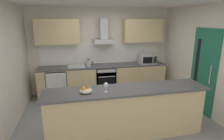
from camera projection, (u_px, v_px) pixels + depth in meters
ground at (115, 118)px, 4.29m from camera, size 5.36×4.83×0.02m
ceiling at (116, 0)px, 3.61m from camera, size 5.36×4.83×0.02m
wall_back at (101, 50)px, 5.81m from camera, size 5.36×0.12×2.60m
wall_left at (2, 70)px, 3.49m from camera, size 0.12×4.83×2.60m
wall_right at (206, 60)px, 4.41m from camera, size 0.12×4.83×2.60m
backsplash_tile at (102, 53)px, 5.76m from camera, size 3.71×0.02×0.66m
counter_back at (104, 79)px, 5.68m from camera, size 3.84×0.60×0.90m
counter_island at (127, 112)px, 3.53m from camera, size 3.08×0.64×0.99m
upper_cabinets at (102, 31)px, 5.44m from camera, size 3.79×0.32×0.70m
side_door at (203, 71)px, 4.41m from camera, size 0.08×0.85×2.05m
oven at (105, 79)px, 5.66m from camera, size 0.60×0.62×0.80m
refrigerator at (57, 84)px, 5.37m from camera, size 0.58×0.60×0.85m
microwave at (147, 59)px, 5.75m from camera, size 0.50×0.38×0.30m
sink at (76, 66)px, 5.37m from camera, size 0.50×0.40×0.26m
kettle at (88, 63)px, 5.38m from camera, size 0.29×0.15×0.24m
range_hood at (104, 35)px, 5.43m from camera, size 0.62×0.45×0.72m
wine_glass at (106, 85)px, 3.21m from camera, size 0.08×0.08×0.18m
fruit_bowl at (86, 90)px, 3.20m from camera, size 0.22×0.22×0.13m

